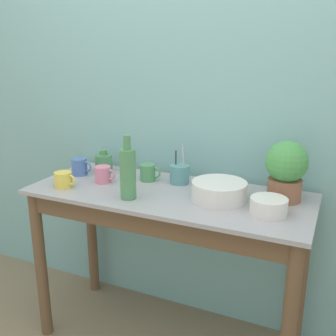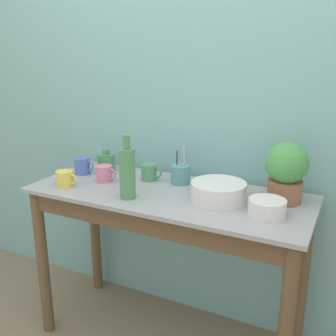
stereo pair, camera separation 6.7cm
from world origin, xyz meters
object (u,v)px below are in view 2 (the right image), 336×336
potted_plant (286,170)px  bowl_wash_large (218,192)px  bottle_tall (127,172)px  mug_green (149,172)px  bowl_small_enamel_white (267,208)px  mug_yellow (65,178)px  mug_blue (82,166)px  mug_pink (105,174)px  bottle_short (106,162)px  utensil_cup (180,174)px

potted_plant → bowl_wash_large: size_ratio=1.09×
bottle_tall → bowl_wash_large: bearing=21.3°
mug_green → bowl_small_enamel_white: 0.68m
bottle_tall → mug_yellow: (-0.37, 0.00, -0.08)m
mug_blue → mug_pink: bearing=-17.1°
bottle_short → utensil_cup: size_ratio=0.60×
mug_pink → utensil_cup: utensil_cup is taller
bottle_tall → utensil_cup: bearing=66.4°
bowl_wash_large → mug_blue: size_ratio=2.10×
mug_blue → utensil_cup: bearing=9.6°
mug_green → mug_blue: bearing=-170.4°
mug_green → mug_blue: 0.39m
mug_blue → bottle_short: bearing=49.4°
bottle_short → mug_blue: bearing=-130.6°
bottle_tall → bowl_small_enamel_white: (0.62, 0.08, -0.09)m
mug_pink → mug_green: mug_green is taller
mug_yellow → utensil_cup: (0.50, 0.29, 0.01)m
mug_yellow → bottle_short: bearing=83.0°
potted_plant → bottle_short: potted_plant is taller
utensil_cup → bottle_short: bearing=178.9°
mug_blue → mug_green: bearing=9.6°
bowl_wash_large → bowl_small_enamel_white: size_ratio=1.62×
potted_plant → mug_yellow: size_ratio=2.33×
potted_plant → mug_green: 0.70m
mug_yellow → bowl_small_enamel_white: size_ratio=0.76×
mug_blue → bowl_wash_large: bearing=-3.8°
mug_yellow → potted_plant: bearing=14.8°
bottle_short → mug_blue: size_ratio=1.05×
bottle_tall → mug_pink: (-0.23, 0.14, -0.08)m
mug_yellow → mug_blue: bearing=104.0°
bowl_small_enamel_white → mug_green: bearing=164.1°
mug_blue → bowl_small_enamel_white: mug_blue is taller
mug_yellow → mug_green: mug_green is taller
bottle_tall → mug_yellow: 0.38m
bowl_wash_large → bowl_small_enamel_white: (0.23, -0.07, -0.01)m
potted_plant → utensil_cup: potted_plant is taller
mug_pink → bowl_small_enamel_white: bearing=-4.3°
bowl_wash_large → mug_yellow: (-0.75, -0.15, -0.00)m
potted_plant → bottle_tall: 0.71m
bottle_short → mug_pink: size_ratio=1.08×
potted_plant → mug_yellow: bearing=-165.2°
bowl_wash_large → bottle_short: size_ratio=2.00×
bottle_tall → mug_blue: 0.47m
mug_pink → mug_blue: 0.20m
mug_green → bottle_short: bearing=172.9°
mug_blue → mug_yellow: bearing=-76.0°
potted_plant → mug_pink: bearing=-171.8°
mug_pink → utensil_cup: 0.39m
bottle_short → bottle_tall: bearing=-42.5°
mug_blue → potted_plant: bearing=3.7°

